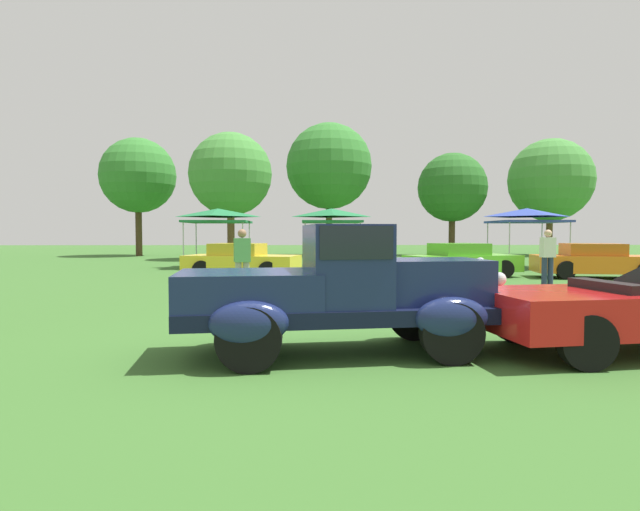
% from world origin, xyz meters
% --- Properties ---
extents(ground_plane, '(120.00, 120.00, 0.00)m').
position_xyz_m(ground_plane, '(0.00, 0.00, 0.00)').
color(ground_plane, '#386628').
extents(feature_pickup_truck, '(4.28, 2.19, 1.70)m').
position_xyz_m(feature_pickup_truck, '(0.30, -0.16, 0.86)').
color(feature_pickup_truck, black).
rests_on(feature_pickup_truck, ground_plane).
extents(neighbor_convertible, '(4.39, 2.27, 1.40)m').
position_xyz_m(neighbor_convertible, '(4.37, -0.10, 0.58)').
color(neighbor_convertible, red).
rests_on(neighbor_convertible, ground_plane).
extents(show_car_yellow, '(4.25, 2.55, 1.22)m').
position_xyz_m(show_car_yellow, '(-2.47, 11.32, 0.60)').
color(show_car_yellow, yellow).
rests_on(show_car_yellow, ground_plane).
extents(show_car_lime, '(4.31, 2.75, 1.22)m').
position_xyz_m(show_car_lime, '(5.45, 11.27, 0.60)').
color(show_car_lime, '#60C62D').
rests_on(show_car_lime, ground_plane).
extents(show_car_orange, '(4.43, 2.46, 1.22)m').
position_xyz_m(show_car_orange, '(10.05, 10.78, 0.60)').
color(show_car_orange, orange).
rests_on(show_car_orange, ground_plane).
extents(spectator_near_truck, '(0.43, 0.29, 1.69)m').
position_xyz_m(spectator_near_truck, '(7.11, 8.27, 0.91)').
color(spectator_near_truck, '#283351').
rests_on(spectator_near_truck, ground_plane).
extents(spectator_by_row, '(0.45, 0.34, 1.69)m').
position_xyz_m(spectator_by_row, '(-1.76, 6.08, 0.91)').
color(spectator_by_row, '#9E998E').
rests_on(spectator_by_row, ground_plane).
extents(canopy_tent_left_field, '(2.85, 2.85, 2.71)m').
position_xyz_m(canopy_tent_left_field, '(-4.19, 16.61, 2.42)').
color(canopy_tent_left_field, '#B7B7BC').
rests_on(canopy_tent_left_field, ground_plane).
extents(canopy_tent_center_field, '(2.67, 2.67, 2.71)m').
position_xyz_m(canopy_tent_center_field, '(1.00, 16.47, 2.42)').
color(canopy_tent_center_field, '#B7B7BC').
rests_on(canopy_tent_center_field, ground_plane).
extents(canopy_tent_right_field, '(2.94, 2.94, 2.71)m').
position_xyz_m(canopy_tent_right_field, '(9.87, 16.06, 2.42)').
color(canopy_tent_right_field, '#B7B7BC').
rests_on(canopy_tent_right_field, ground_plane).
extents(treeline_far_left, '(5.14, 5.14, 8.12)m').
position_xyz_m(treeline_far_left, '(-11.77, 28.78, 5.53)').
color(treeline_far_left, '#47331E').
rests_on(treeline_far_left, ground_plane).
extents(treeline_mid_left, '(4.98, 4.98, 7.61)m').
position_xyz_m(treeline_mid_left, '(-4.72, 24.08, 5.11)').
color(treeline_mid_left, brown).
rests_on(treeline_mid_left, ground_plane).
extents(treeline_center, '(5.95, 5.95, 9.20)m').
position_xyz_m(treeline_center, '(1.43, 28.77, 6.21)').
color(treeline_center, '#47331E').
rests_on(treeline_center, ground_plane).
extents(treeline_mid_right, '(4.82, 4.82, 7.20)m').
position_xyz_m(treeline_mid_right, '(10.10, 28.84, 4.77)').
color(treeline_mid_right, '#47331E').
rests_on(treeline_mid_right, ground_plane).
extents(treeline_far_right, '(5.80, 5.80, 8.22)m').
position_xyz_m(treeline_far_right, '(17.09, 28.87, 5.31)').
color(treeline_far_right, brown).
rests_on(treeline_far_right, ground_plane).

